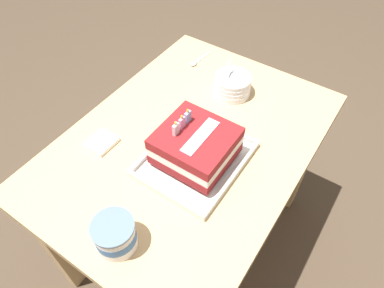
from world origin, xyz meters
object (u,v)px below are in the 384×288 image
at_px(foil_tray, 195,159).
at_px(ice_cream_tub, 115,235).
at_px(bowl_stack, 232,85).
at_px(birthday_cake, 196,145).
at_px(napkin_pile, 102,142).
at_px(serving_spoon_near_tray, 196,62).

relative_size(foil_tray, ice_cream_tub, 2.99).
bearing_deg(bowl_stack, birthday_cake, -169.27).
xyz_separation_m(foil_tray, napkin_pile, (-0.11, 0.29, 0.00)).
height_order(foil_tray, birthday_cake, birthday_cake).
bearing_deg(bowl_stack, napkin_pile, 153.41).
height_order(birthday_cake, bowl_stack, birthday_cake).
height_order(foil_tray, serving_spoon_near_tray, foil_tray).
xyz_separation_m(foil_tray, ice_cream_tub, (-0.34, 0.02, 0.04)).
distance_m(foil_tray, birthday_cake, 0.07).
distance_m(bowl_stack, ice_cream_tub, 0.69).
relative_size(foil_tray, serving_spoon_near_tray, 2.66).
bearing_deg(napkin_pile, bowl_stack, -26.59).
distance_m(ice_cream_tub, napkin_pile, 0.36).
height_order(foil_tray, ice_cream_tub, ice_cream_tub).
bearing_deg(ice_cream_tub, serving_spoon_near_tray, 18.95).
bearing_deg(serving_spoon_near_tray, ice_cream_tub, -161.05).
bearing_deg(serving_spoon_near_tray, bowl_stack, -109.73).
height_order(birthday_cake, napkin_pile, birthday_cake).
bearing_deg(birthday_cake, serving_spoon_near_tray, 33.52).
relative_size(ice_cream_tub, serving_spoon_near_tray, 0.89).
distance_m(foil_tray, napkin_pile, 0.32).
height_order(bowl_stack, napkin_pile, bowl_stack).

